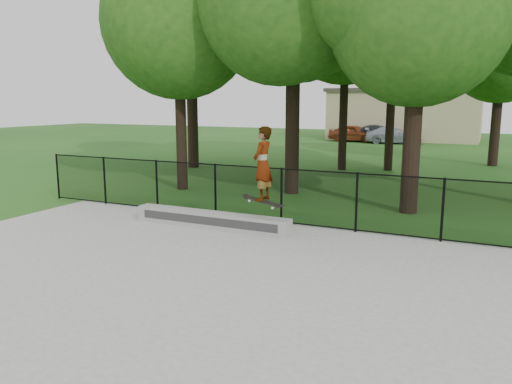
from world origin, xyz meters
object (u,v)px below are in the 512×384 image
car_a (354,133)px  car_b (380,134)px  skater_airborne (263,165)px  car_c (394,135)px  grind_ledge (211,220)px

car_a → car_b: 2.03m
car_b → skater_airborne: (3.41, -30.03, 1.12)m
car_c → car_b: bearing=42.5°
car_b → skater_airborne: skater_airborne is taller
car_a → skater_airborne: bearing=-163.0°
car_a → car_c: 3.28m
car_a → grind_ledge: bearing=-165.9°
grind_ledge → car_c: (-0.57, 28.76, 0.35)m
grind_ledge → car_a: 29.52m
car_a → skater_airborne: skater_airborne is taller
grind_ledge → car_a: (-3.82, 29.27, 0.42)m
skater_airborne → grind_ledge: bearing=171.7°
grind_ledge → skater_airborne: bearing=-8.3°
car_c → skater_airborne: skater_airborne is taller
grind_ledge → car_c: car_c is taller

